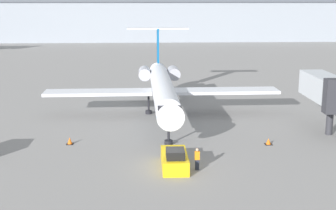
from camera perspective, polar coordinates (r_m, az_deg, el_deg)
name	(u,v)px	position (r m, az deg, el deg)	size (l,w,h in m)	color
ground_plane	(173,170)	(38.53, 0.65, -7.98)	(600.00, 600.00, 0.00)	gray
terminal_building	(152,20)	(156.10, -1.99, 10.38)	(180.00, 16.80, 13.60)	#8C939E
airplane_main	(162,86)	(55.75, -0.70, 2.27)	(27.88, 28.17, 9.63)	silver
pushback_tug	(175,159)	(38.98, 0.80, -6.64)	(2.11, 4.79, 1.87)	yellow
worker_near_tug	(197,159)	(38.40, 3.57, -6.53)	(0.40, 0.26, 1.85)	#232838
traffic_cone_left	(70,141)	(46.07, -11.89, -4.30)	(0.66, 0.66, 0.68)	black
traffic_cone_right	(268,142)	(46.03, 12.15, -4.37)	(0.68, 0.68, 0.62)	black
jet_bridge	(326,90)	(51.45, 18.75, 1.80)	(3.20, 9.20, 6.19)	#2D2D33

